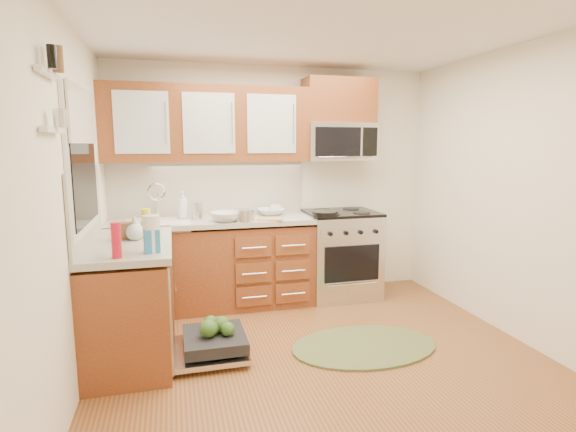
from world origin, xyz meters
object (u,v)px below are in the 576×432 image
object	(u,v)px
microwave	(339,142)
paper_towel_roll	(152,234)
rug	(365,346)
skillet	(325,214)
cutting_board	(270,219)
stock_pot	(244,215)
cup	(275,209)
sink	(158,234)
dishwasher	(210,345)
bowl_b	(225,217)
bowl_a	(271,212)
upper_cabinets	(208,124)
range	(341,254)

from	to	relation	value
microwave	paper_towel_roll	xyz separation A→B (m)	(-1.93, -1.43, -0.65)
rug	skillet	world-z (taller)	skillet
rug	cutting_board	world-z (taller)	cutting_board
stock_pot	cup	world-z (taller)	stock_pot
microwave	paper_towel_roll	world-z (taller)	microwave
sink	dishwasher	world-z (taller)	sink
bowl_b	cup	distance (m)	0.72
microwave	paper_towel_roll	bearing A→B (deg)	-143.44
stock_pot	bowl_a	bearing A→B (deg)	44.26
rug	paper_towel_roll	bearing A→B (deg)	-178.89
sink	rug	xyz separation A→B (m)	(1.65, -1.27, -0.79)
upper_cabinets	microwave	world-z (taller)	upper_cabinets
paper_towel_roll	rug	bearing A→B (deg)	1.11
bowl_b	range	bearing A→B (deg)	7.98
upper_cabinets	cutting_board	world-z (taller)	upper_cabinets
dishwasher	stock_pot	distance (m)	1.35
upper_cabinets	bowl_b	size ratio (longest dim) A/B	6.92
cutting_board	sink	bearing A→B (deg)	169.59
range	bowl_a	world-z (taller)	bowl_a
microwave	paper_towel_roll	size ratio (longest dim) A/B	2.92
skillet	paper_towel_roll	size ratio (longest dim) A/B	1.02
upper_cabinets	paper_towel_roll	xyz separation A→B (m)	(-0.52, -1.46, -0.82)
upper_cabinets	sink	world-z (taller)	upper_cabinets
skillet	bowl_b	world-z (taller)	bowl_b
cutting_board	cup	bearing A→B (deg)	70.43
dishwasher	cup	xyz separation A→B (m)	(0.85, 1.35, 0.88)
bowl_a	rug	bearing A→B (deg)	-70.85
range	stock_pot	xyz separation A→B (m)	(-1.10, -0.21, 0.51)
microwave	bowl_a	bearing A→B (deg)	179.88
bowl_b	cup	xyz separation A→B (m)	(0.60, 0.40, 0.01)
sink	cup	bearing A→B (deg)	10.49
dishwasher	upper_cabinets	bearing A→B (deg)	83.96
dishwasher	rug	size ratio (longest dim) A/B	0.56
upper_cabinets	bowl_b	world-z (taller)	upper_cabinets
sink	microwave	bearing A→B (deg)	3.85
range	bowl_b	distance (m)	1.39
skillet	paper_towel_roll	xyz separation A→B (m)	(-1.65, -1.06, 0.08)
sink	cutting_board	world-z (taller)	cutting_board
dishwasher	cutting_board	xyz separation A→B (m)	(0.70, 0.92, 0.83)
bowl_b	bowl_a	bearing A→B (deg)	30.05
stock_pot	rug	bearing A→B (deg)	-52.29
paper_towel_roll	bowl_b	world-z (taller)	paper_towel_roll
microwave	cup	world-z (taller)	microwave
microwave	bowl_a	size ratio (longest dim) A/B	2.64
range	paper_towel_roll	bearing A→B (deg)	-145.80
range	stock_pot	distance (m)	1.23
upper_cabinets	stock_pot	world-z (taller)	upper_cabinets
microwave	skillet	distance (m)	0.86
stock_pot	cutting_board	world-z (taller)	stock_pot
cutting_board	cup	distance (m)	0.46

